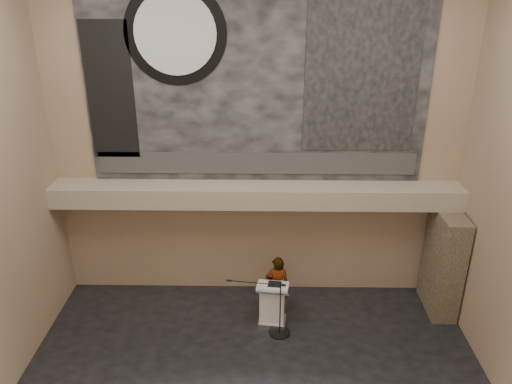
{
  "coord_description": "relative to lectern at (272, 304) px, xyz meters",
  "views": [
    {
      "loc": [
        0.18,
        -7.53,
        7.93
      ],
      "look_at": [
        0.0,
        3.2,
        3.2
      ],
      "focal_mm": 35.0,
      "sensor_mm": 36.0,
      "label": 1
    }
  ],
  "objects": [
    {
      "name": "sprinkler_right",
      "position": [
        1.49,
        1.08,
        2.12
      ],
      "size": [
        0.04,
        0.04,
        0.06
      ],
      "primitive_type": "cylinder",
      "color": "#B2893D",
      "rests_on": "soffit"
    },
    {
      "name": "banner_brick_print",
      "position": [
        -3.81,
        1.46,
        4.85
      ],
      "size": [
        1.1,
        0.02,
        3.2
      ],
      "primitive_type": "cube",
      "color": "black",
      "rests_on": "banner"
    },
    {
      "name": "sprinkler_left",
      "position": [
        -2.01,
        1.08,
        2.12
      ],
      "size": [
        0.04,
        0.04,
        0.06
      ],
      "primitive_type": "cylinder",
      "color": "#B2893D",
      "rests_on": "soffit"
    },
    {
      "name": "papers",
      "position": [
        -0.11,
        -0.02,
        0.55
      ],
      "size": [
        0.29,
        0.36,
        0.0
      ],
      "primitive_type": "cube",
      "rotation": [
        0.0,
        0.0,
        0.24
      ],
      "color": "silver",
      "rests_on": "lectern"
    },
    {
      "name": "mic_stand",
      "position": [
        0.13,
        -0.4,
        -0.34
      ],
      "size": [
        1.52,
        0.52,
        1.41
      ],
      "rotation": [
        0.0,
        0.0,
        -0.13
      ],
      "color": "black",
      "rests_on": "floor"
    },
    {
      "name": "banner_clock_rim",
      "position": [
        -2.21,
        1.46,
        6.15
      ],
      "size": [
        2.3,
        0.02,
        2.3
      ],
      "primitive_type": "cylinder",
      "rotation": [
        1.57,
        0.0,
        0.0
      ],
      "color": "black",
      "rests_on": "banner"
    },
    {
      "name": "banner_text_strip",
      "position": [
        -0.41,
        1.46,
        3.1
      ],
      "size": [
        7.76,
        0.02,
        0.55
      ],
      "primitive_type": "cube",
      "color": "#2D2D2D",
      "rests_on": "banner"
    },
    {
      "name": "banner_clock_face",
      "position": [
        -2.21,
        1.44,
        6.15
      ],
      "size": [
        1.84,
        0.02,
        1.84
      ],
      "primitive_type": "cylinder",
      "rotation": [
        1.57,
        0.0,
        0.0
      ],
      "color": "silver",
      "rests_on": "banner"
    },
    {
      "name": "lectern",
      "position": [
        0.0,
        0.0,
        0.0
      ],
      "size": [
        0.81,
        0.62,
        1.14
      ],
      "rotation": [
        0.0,
        0.0,
        -0.12
      ],
      "color": "silver",
      "rests_on": "floor"
    },
    {
      "name": "wall_back",
      "position": [
        -0.41,
        1.53,
        3.7
      ],
      "size": [
        10.0,
        0.02,
        8.5
      ],
      "primitive_type": "cube",
      "color": "#8D7459",
      "rests_on": "floor"
    },
    {
      "name": "binder",
      "position": [
        0.05,
        -0.01,
        0.56
      ],
      "size": [
        0.35,
        0.29,
        0.04
      ],
      "primitive_type": "cube",
      "rotation": [
        0.0,
        0.0,
        -0.12
      ],
      "color": "black",
      "rests_on": "lectern"
    },
    {
      "name": "speaker_person",
      "position": [
        0.12,
        0.36,
        0.27
      ],
      "size": [
        0.6,
        0.39,
        1.64
      ],
      "primitive_type": "imported",
      "rotation": [
        0.0,
        0.0,
        3.14
      ],
      "color": "silver",
      "rests_on": "floor"
    },
    {
      "name": "stone_pier",
      "position": [
        4.24,
        0.68,
        0.8
      ],
      "size": [
        0.6,
        1.4,
        2.7
      ],
      "primitive_type": "cube",
      "color": "#433829",
      "rests_on": "floor"
    },
    {
      "name": "banner",
      "position": [
        -0.41,
        1.5,
        5.15
      ],
      "size": [
        8.0,
        0.05,
        5.0
      ],
      "primitive_type": "cube",
      "color": "black",
      "rests_on": "wall_back"
    },
    {
      "name": "banner_building_print",
      "position": [
        1.99,
        1.46,
        5.25
      ],
      "size": [
        2.6,
        0.02,
        3.6
      ],
      "primitive_type": "cube",
      "color": "black",
      "rests_on": "banner"
    },
    {
      "name": "soffit",
      "position": [
        -0.41,
        1.13,
        2.4
      ],
      "size": [
        10.0,
        0.8,
        0.5
      ],
      "primitive_type": "cube",
      "color": "gray",
      "rests_on": "wall_back"
    }
  ]
}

